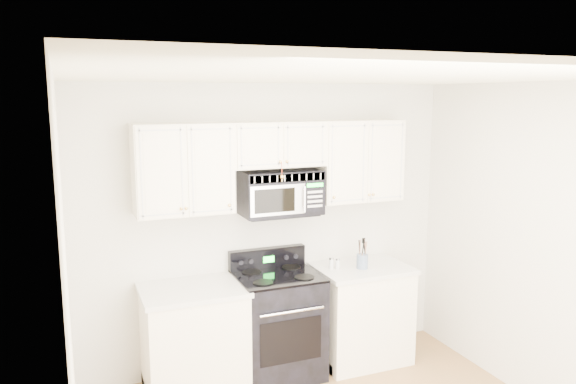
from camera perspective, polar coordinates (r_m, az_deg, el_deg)
room at (r=3.65m, az=7.78°, el=-9.36°), size 3.51×3.51×2.61m
base_cabinet_left at (r=4.97m, az=-9.52°, el=-14.93°), size 0.86×0.65×0.92m
base_cabinet_right at (r=5.50m, az=7.38°, el=-12.39°), size 0.86×0.65×0.92m
range at (r=5.15m, az=-1.07°, el=-13.19°), size 0.72×0.66×1.11m
upper_cabinets at (r=4.92m, az=-1.25°, el=3.26°), size 2.44×0.37×0.75m
microwave at (r=4.96m, az=-0.72°, el=-0.05°), size 0.71×0.40×0.39m
utensil_crock at (r=5.24m, az=7.55°, el=-6.90°), size 0.11×0.11×0.28m
shaker_salt at (r=5.20m, az=4.42°, el=-7.21°), size 0.04×0.04×0.11m
shaker_pepper at (r=5.20m, az=5.06°, el=-7.26°), size 0.04×0.04×0.10m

